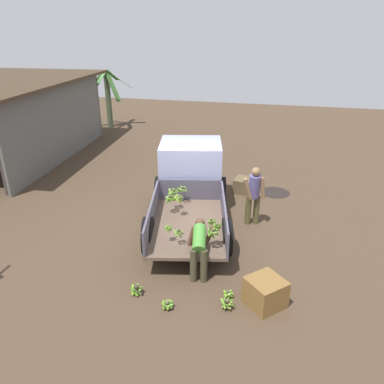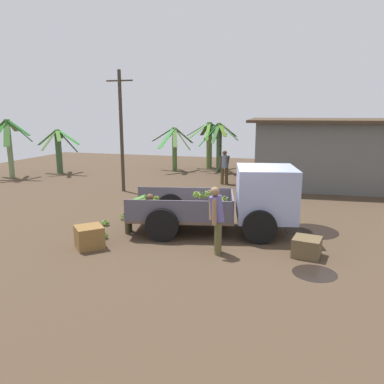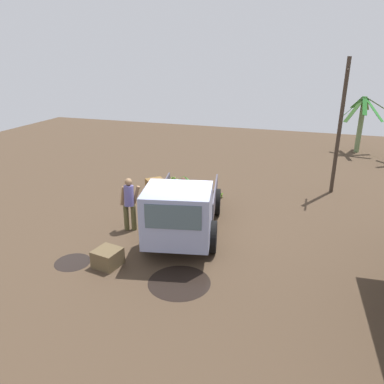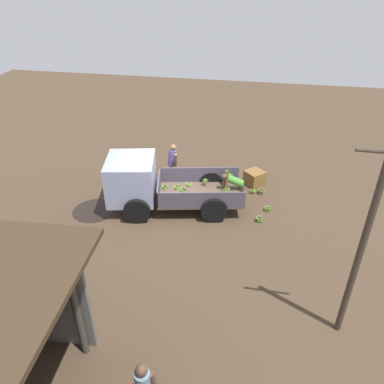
{
  "view_description": "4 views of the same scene",
  "coord_description": "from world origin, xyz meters",
  "px_view_note": "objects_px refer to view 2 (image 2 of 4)",
  "views": [
    {
      "loc": [
        -9.27,
        -2.29,
        5.1
      ],
      "look_at": [
        -0.52,
        -0.22,
        1.1
      ],
      "focal_mm": 35.0,
      "sensor_mm": 36.0,
      "label": 1
    },
    {
      "loc": [
        2.02,
        -10.52,
        3.5
      ],
      "look_at": [
        -0.97,
        -0.26,
        1.2
      ],
      "focal_mm": 35.0,
      "sensor_mm": 36.0,
      "label": 2
    },
    {
      "loc": [
        9.89,
        3.49,
        5.38
      ],
      "look_at": [
        -0.23,
        0.17,
        1.38
      ],
      "focal_mm": 35.0,
      "sensor_mm": 36.0,
      "label": 3
    },
    {
      "loc": [
        -3.18,
        11.13,
        7.69
      ],
      "look_at": [
        -1.17,
        0.75,
        1.23
      ],
      "focal_mm": 35.0,
      "sensor_mm": 36.0,
      "label": 4
    }
  ],
  "objects_px": {
    "banana_bunch_on_ground_1": "(105,222)",
    "person_worker_loading": "(137,209)",
    "cargo_truck": "(249,198)",
    "utility_pole": "(121,130)",
    "banana_bunch_on_ground_0": "(104,235)",
    "banana_bunch_on_ground_3": "(94,233)",
    "person_bystander_near_shed": "(224,165)",
    "wooden_crate_0": "(89,237)",
    "person_foreground_visitor": "(217,217)",
    "banana_bunch_on_ground_2": "(124,216)",
    "wooden_crate_1": "(307,247)"
  },
  "relations": [
    {
      "from": "cargo_truck",
      "to": "person_foreground_visitor",
      "type": "bearing_deg",
      "value": -117.72
    },
    {
      "from": "cargo_truck",
      "to": "wooden_crate_1",
      "type": "distance_m",
      "value": 2.36
    },
    {
      "from": "person_bystander_near_shed",
      "to": "banana_bunch_on_ground_0",
      "type": "xyz_separation_m",
      "value": [
        -1.61,
        -8.96,
        -0.82
      ]
    },
    {
      "from": "person_bystander_near_shed",
      "to": "banana_bunch_on_ground_0",
      "type": "relative_size",
      "value": 7.48
    },
    {
      "from": "person_foreground_visitor",
      "to": "wooden_crate_1",
      "type": "xyz_separation_m",
      "value": [
        2.19,
        0.43,
        -0.71
      ]
    },
    {
      "from": "utility_pole",
      "to": "person_bystander_near_shed",
      "type": "bearing_deg",
      "value": 36.1
    },
    {
      "from": "person_worker_loading",
      "to": "wooden_crate_1",
      "type": "height_order",
      "value": "person_worker_loading"
    },
    {
      "from": "banana_bunch_on_ground_1",
      "to": "person_worker_loading",
      "type": "bearing_deg",
      "value": -16.14
    },
    {
      "from": "banana_bunch_on_ground_2",
      "to": "wooden_crate_1",
      "type": "height_order",
      "value": "wooden_crate_1"
    },
    {
      "from": "person_worker_loading",
      "to": "banana_bunch_on_ground_3",
      "type": "height_order",
      "value": "person_worker_loading"
    },
    {
      "from": "person_bystander_near_shed",
      "to": "wooden_crate_1",
      "type": "height_order",
      "value": "person_bystander_near_shed"
    },
    {
      "from": "cargo_truck",
      "to": "banana_bunch_on_ground_2",
      "type": "height_order",
      "value": "cargo_truck"
    },
    {
      "from": "banana_bunch_on_ground_1",
      "to": "banana_bunch_on_ground_3",
      "type": "bearing_deg",
      "value": -76.62
    },
    {
      "from": "utility_pole",
      "to": "wooden_crate_1",
      "type": "distance_m",
      "value": 10.07
    },
    {
      "from": "person_foreground_visitor",
      "to": "wooden_crate_1",
      "type": "distance_m",
      "value": 2.34
    },
    {
      "from": "banana_bunch_on_ground_2",
      "to": "wooden_crate_1",
      "type": "xyz_separation_m",
      "value": [
        5.77,
        -1.63,
        0.11
      ]
    },
    {
      "from": "banana_bunch_on_ground_0",
      "to": "banana_bunch_on_ground_3",
      "type": "distance_m",
      "value": 0.32
    },
    {
      "from": "banana_bunch_on_ground_1",
      "to": "person_bystander_near_shed",
      "type": "bearing_deg",
      "value": 74.34
    },
    {
      "from": "cargo_truck",
      "to": "banana_bunch_on_ground_3",
      "type": "height_order",
      "value": "cargo_truck"
    },
    {
      "from": "utility_pole",
      "to": "person_bystander_near_shed",
      "type": "xyz_separation_m",
      "value": [
        4.01,
        2.92,
        -1.81
      ]
    },
    {
      "from": "banana_bunch_on_ground_2",
      "to": "wooden_crate_0",
      "type": "height_order",
      "value": "wooden_crate_0"
    },
    {
      "from": "utility_pole",
      "to": "banana_bunch_on_ground_2",
      "type": "xyz_separation_m",
      "value": [
        2.08,
        -4.17,
        -2.6
      ]
    },
    {
      "from": "cargo_truck",
      "to": "utility_pole",
      "type": "height_order",
      "value": "utility_pole"
    },
    {
      "from": "person_bystander_near_shed",
      "to": "banana_bunch_on_ground_2",
      "type": "bearing_deg",
      "value": 131.16
    },
    {
      "from": "cargo_truck",
      "to": "banana_bunch_on_ground_2",
      "type": "xyz_separation_m",
      "value": [
        -4.12,
        0.15,
        -0.92
      ]
    },
    {
      "from": "person_foreground_visitor",
      "to": "banana_bunch_on_ground_1",
      "type": "xyz_separation_m",
      "value": [
        -3.84,
        1.31,
        -0.84
      ]
    },
    {
      "from": "wooden_crate_1",
      "to": "utility_pole",
      "type": "bearing_deg",
      "value": 143.53
    },
    {
      "from": "banana_bunch_on_ground_0",
      "to": "person_worker_loading",
      "type": "bearing_deg",
      "value": 48.75
    },
    {
      "from": "person_foreground_visitor",
      "to": "banana_bunch_on_ground_0",
      "type": "bearing_deg",
      "value": -21.28
    },
    {
      "from": "cargo_truck",
      "to": "wooden_crate_1",
      "type": "height_order",
      "value": "cargo_truck"
    },
    {
      "from": "banana_bunch_on_ground_1",
      "to": "wooden_crate_1",
      "type": "bearing_deg",
      "value": -8.31
    },
    {
      "from": "person_worker_loading",
      "to": "person_bystander_near_shed",
      "type": "bearing_deg",
      "value": 73.39
    },
    {
      "from": "wooden_crate_1",
      "to": "wooden_crate_0",
      "type": "bearing_deg",
      "value": -169.94
    },
    {
      "from": "person_foreground_visitor",
      "to": "wooden_crate_0",
      "type": "distance_m",
      "value": 3.38
    },
    {
      "from": "person_worker_loading",
      "to": "banana_bunch_on_ground_1",
      "type": "bearing_deg",
      "value": 153.84
    },
    {
      "from": "cargo_truck",
      "to": "wooden_crate_1",
      "type": "relative_size",
      "value": 7.78
    },
    {
      "from": "wooden_crate_1",
      "to": "banana_bunch_on_ground_1",
      "type": "bearing_deg",
      "value": 171.69
    },
    {
      "from": "banana_bunch_on_ground_3",
      "to": "cargo_truck",
      "type": "bearing_deg",
      "value": 22.92
    },
    {
      "from": "cargo_truck",
      "to": "person_foreground_visitor",
      "type": "distance_m",
      "value": 1.99
    },
    {
      "from": "banana_bunch_on_ground_1",
      "to": "banana_bunch_on_ground_3",
      "type": "height_order",
      "value": "banana_bunch_on_ground_3"
    },
    {
      "from": "banana_bunch_on_ground_0",
      "to": "banana_bunch_on_ground_2",
      "type": "xyz_separation_m",
      "value": [
        -0.32,
        1.86,
        0.02
      ]
    },
    {
      "from": "person_worker_loading",
      "to": "banana_bunch_on_ground_3",
      "type": "bearing_deg",
      "value": -151.36
    },
    {
      "from": "wooden_crate_0",
      "to": "utility_pole",
      "type": "bearing_deg",
      "value": 109.37
    },
    {
      "from": "person_bystander_near_shed",
      "to": "banana_bunch_on_ground_3",
      "type": "bearing_deg",
      "value": 134.3
    },
    {
      "from": "person_worker_loading",
      "to": "person_foreground_visitor",
      "type": "bearing_deg",
      "value": -30.2
    },
    {
      "from": "cargo_truck",
      "to": "person_bystander_near_shed",
      "type": "distance_m",
      "value": 7.57
    },
    {
      "from": "banana_bunch_on_ground_0",
      "to": "banana_bunch_on_ground_3",
      "type": "xyz_separation_m",
      "value": [
        -0.32,
        -0.03,
        0.03
      ]
    },
    {
      "from": "utility_pole",
      "to": "person_foreground_visitor",
      "type": "height_order",
      "value": "utility_pole"
    },
    {
      "from": "cargo_truck",
      "to": "banana_bunch_on_ground_3",
      "type": "relative_size",
      "value": 16.88
    },
    {
      "from": "cargo_truck",
      "to": "utility_pole",
      "type": "bearing_deg",
      "value": 133.18
    }
  ]
}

